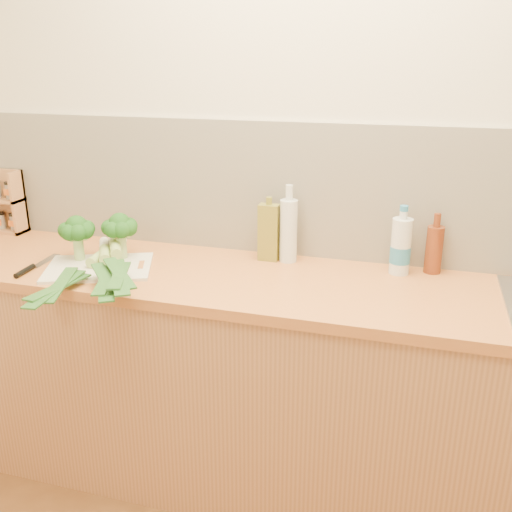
% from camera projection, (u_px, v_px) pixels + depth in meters
% --- Properties ---
extents(room_shell, '(3.50, 3.50, 3.50)m').
position_uv_depth(room_shell, '(308.00, 192.00, 2.26)').
color(room_shell, beige).
rests_on(room_shell, ground).
extents(counter, '(3.20, 0.62, 0.90)m').
position_uv_depth(counter, '(288.00, 387.00, 2.24)').
color(counter, '#A97246').
rests_on(counter, ground).
extents(chopping_board, '(0.47, 0.42, 0.01)m').
position_uv_depth(chopping_board, '(99.00, 268.00, 2.20)').
color(chopping_board, beige).
rests_on(chopping_board, counter).
extents(broccoli_left, '(0.14, 0.14, 0.18)m').
position_uv_depth(broccoli_left, '(77.00, 230.00, 2.23)').
color(broccoli_left, '#9ABE6E').
rests_on(broccoli_left, chopping_board).
extents(broccoli_right, '(0.14, 0.14, 0.18)m').
position_uv_depth(broccoli_right, '(120.00, 228.00, 2.25)').
color(broccoli_right, '#9ABE6E').
rests_on(broccoli_right, chopping_board).
extents(leek_front, '(0.13, 0.73, 0.04)m').
position_uv_depth(leek_front, '(93.00, 262.00, 2.18)').
color(leek_front, white).
rests_on(leek_front, chopping_board).
extents(leek_mid, '(0.37, 0.57, 0.04)m').
position_uv_depth(leek_mid, '(105.00, 261.00, 2.13)').
color(leek_mid, white).
rests_on(leek_mid, chopping_board).
extents(leek_back, '(0.40, 0.60, 0.04)m').
position_uv_depth(leek_back, '(116.00, 254.00, 2.15)').
color(leek_back, white).
rests_on(leek_back, chopping_board).
extents(chefs_knife, '(0.04, 0.28, 0.02)m').
position_uv_depth(chefs_knife, '(30.00, 268.00, 2.19)').
color(chefs_knife, silver).
rests_on(chefs_knife, counter).
extents(spice_rack, '(0.24, 0.10, 0.29)m').
position_uv_depth(spice_rack, '(1.00, 204.00, 2.65)').
color(spice_rack, tan).
rests_on(spice_rack, counter).
extents(oil_tin, '(0.08, 0.05, 0.26)m').
position_uv_depth(oil_tin, '(269.00, 232.00, 2.27)').
color(oil_tin, olive).
rests_on(oil_tin, counter).
extents(glass_bottle, '(0.07, 0.07, 0.31)m').
position_uv_depth(glass_bottle, '(289.00, 230.00, 2.25)').
color(glass_bottle, silver).
rests_on(glass_bottle, counter).
extents(amber_bottle, '(0.06, 0.06, 0.23)m').
position_uv_depth(amber_bottle, '(434.00, 248.00, 2.14)').
color(amber_bottle, '#652B13').
rests_on(amber_bottle, counter).
extents(water_bottle, '(0.08, 0.08, 0.24)m').
position_uv_depth(water_bottle, '(401.00, 248.00, 2.13)').
color(water_bottle, silver).
rests_on(water_bottle, counter).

